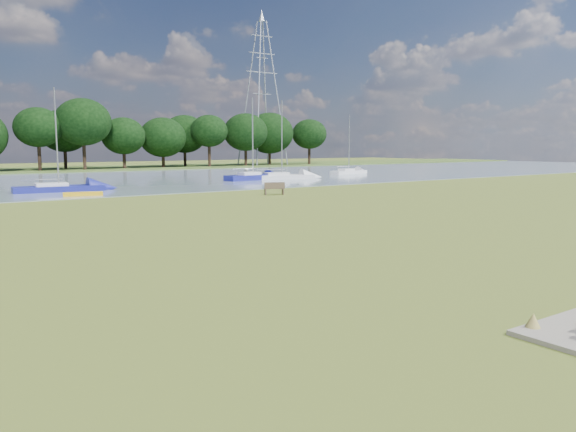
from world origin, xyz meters
TOP-DOWN VIEW (x-y plane):
  - ground at (0.00, 0.00)m, footprint 220.00×220.00m
  - river at (0.00, 42.00)m, footprint 220.00×40.00m
  - riverbank_bench at (11.90, 16.91)m, footprint 1.65×1.06m
  - kayak at (-0.49, 24.00)m, footprint 2.87×1.26m
  - pylon at (44.79, 70.00)m, footprint 6.70×4.70m
  - sailboat_0 at (23.20, 32.43)m, footprint 7.39×3.91m
  - sailboat_3 at (-1.09, 29.07)m, footprint 7.04×2.48m
  - sailboat_5 at (36.79, 36.68)m, footprint 5.78×2.32m
  - sailboat_7 at (19.83, 33.03)m, footprint 6.68×2.53m

SIDE VIEW (x-z plane):
  - ground at x=0.00m, z-range 0.00..0.00m
  - river at x=0.00m, z-range -0.05..0.05m
  - kayak at x=-0.49m, z-range 0.05..0.33m
  - sailboat_3 at x=-1.09m, z-range -3.67..4.62m
  - sailboat_5 at x=36.79m, z-range -3.35..4.30m
  - riverbank_bench at x=11.90m, z-range 0.00..0.98m
  - sailboat_0 at x=23.20m, z-range -3.80..4.79m
  - sailboat_7 at x=19.83m, z-range -3.82..4.96m
  - pylon at x=44.79m, z-range 3.74..31.57m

